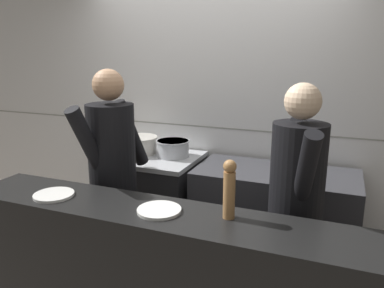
% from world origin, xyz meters
% --- Properties ---
extents(wall_back_tiled, '(8.00, 0.06, 2.60)m').
position_xyz_m(wall_back_tiled, '(0.00, 1.31, 1.30)').
color(wall_back_tiled, white).
rests_on(wall_back_tiled, ground_plane).
extents(oven_range, '(0.85, 0.71, 0.91)m').
position_xyz_m(oven_range, '(-0.45, 0.91, 0.46)').
color(oven_range, '#232326').
rests_on(oven_range, ground_plane).
extents(prep_counter, '(1.32, 0.65, 0.90)m').
position_xyz_m(prep_counter, '(0.69, 0.91, 0.45)').
color(prep_counter, '#38383D').
rests_on(prep_counter, ground_plane).
extents(pass_counter, '(2.72, 0.45, 0.95)m').
position_xyz_m(pass_counter, '(0.25, -0.25, 0.47)').
color(pass_counter, black).
rests_on(pass_counter, ground_plane).
extents(stock_pot, '(0.35, 0.35, 0.16)m').
position_xyz_m(stock_pot, '(-0.61, 0.94, 1.00)').
color(stock_pot, beige).
rests_on(stock_pot, oven_range).
extents(sauce_pot, '(0.31, 0.31, 0.15)m').
position_xyz_m(sauce_pot, '(-0.26, 0.96, 1.00)').
color(sauce_pot, '#B7BABF').
rests_on(sauce_pot, oven_range).
extents(plated_dish_main, '(0.26, 0.26, 0.02)m').
position_xyz_m(plated_dish_main, '(-0.53, -0.29, 0.96)').
color(plated_dish_main, white).
rests_on(plated_dish_main, pass_counter).
extents(plated_dish_appetiser, '(0.26, 0.26, 0.02)m').
position_xyz_m(plated_dish_appetiser, '(0.21, -0.25, 0.96)').
color(plated_dish_appetiser, white).
rests_on(plated_dish_appetiser, pass_counter).
extents(pepper_mill, '(0.07, 0.07, 0.34)m').
position_xyz_m(pepper_mill, '(0.61, -0.18, 1.13)').
color(pepper_mill, '#AD7A47').
rests_on(pepper_mill, pass_counter).
extents(chef_head_cook, '(0.43, 0.76, 1.74)m').
position_xyz_m(chef_head_cook, '(-0.43, 0.23, 0.97)').
color(chef_head_cook, black).
rests_on(chef_head_cook, ground_plane).
extents(chef_sous, '(0.43, 0.73, 1.68)m').
position_xyz_m(chef_sous, '(0.92, 0.25, 0.94)').
color(chef_sous, black).
rests_on(chef_sous, ground_plane).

